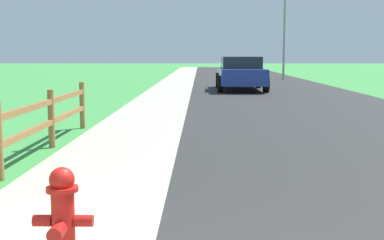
% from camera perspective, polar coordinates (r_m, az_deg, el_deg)
% --- Properties ---
extents(ground_plane, '(120.00, 120.00, 0.00)m').
position_cam_1_polar(ground_plane, '(27.75, 0.16, 4.05)').
color(ground_plane, '#3B8B40').
extents(road_asphalt, '(7.00, 66.00, 0.01)m').
position_cam_1_polar(road_asphalt, '(29.91, 6.95, 4.25)').
color(road_asphalt, '#2A2A2A').
rests_on(road_asphalt, ground).
extents(curb_concrete, '(6.00, 66.00, 0.01)m').
position_cam_1_polar(curb_concrete, '(29.94, -5.56, 4.27)').
color(curb_concrete, '#ABB396').
rests_on(curb_concrete, ground).
extents(grass_verge, '(5.00, 66.00, 0.00)m').
position_cam_1_polar(grass_verge, '(30.15, -8.40, 4.25)').
color(grass_verge, '#3B8B40').
rests_on(grass_verge, ground).
extents(fire_hydrant, '(0.45, 0.38, 0.78)m').
position_cam_1_polar(fire_hydrant, '(4.02, -14.21, -10.50)').
color(fire_hydrant, red).
rests_on(fire_hydrant, ground).
extents(parked_suv_blue, '(2.15, 4.92, 1.49)m').
position_cam_1_polar(parked_suv_blue, '(23.10, 5.45, 5.24)').
color(parked_suv_blue, navy).
rests_on(parked_suv_blue, ground).
extents(street_lamp, '(1.17, 0.20, 6.05)m').
position_cam_1_polar(street_lamp, '(33.13, 10.47, 10.73)').
color(street_lamp, gray).
rests_on(street_lamp, ground).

